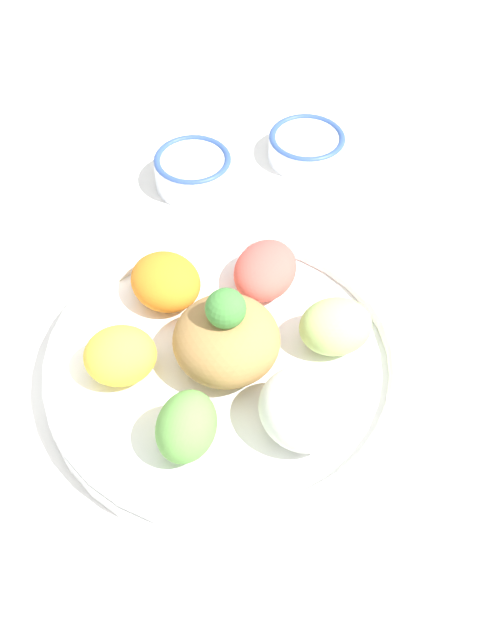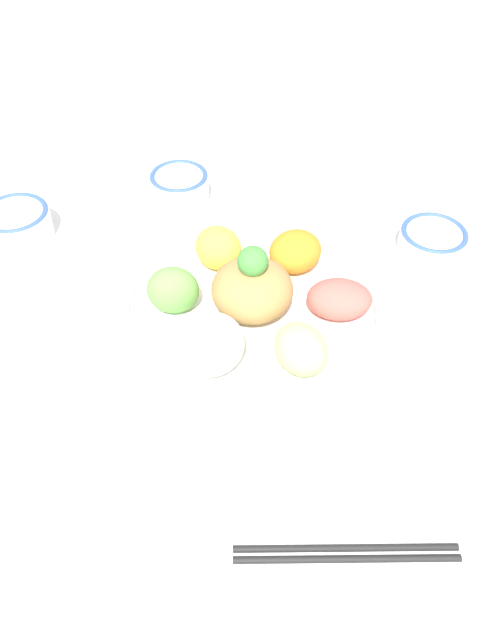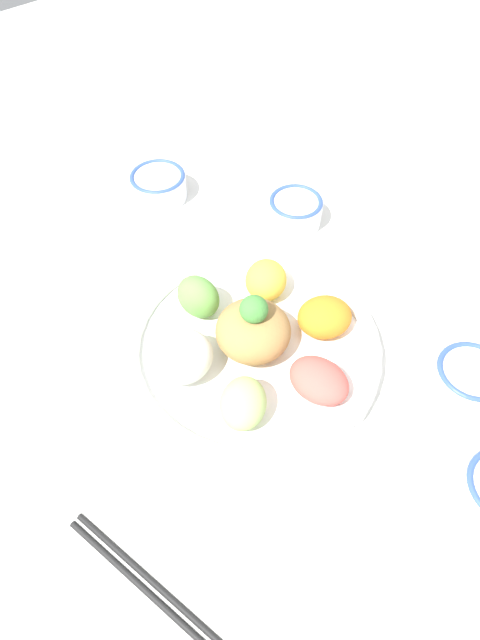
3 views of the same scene
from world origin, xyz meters
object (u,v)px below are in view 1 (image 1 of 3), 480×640
sauce_bowl_red (306,145)px  serving_spoon_main (87,126)px  salad_platter (231,355)px  sauce_bowl_dark (193,169)px

sauce_bowl_red → serving_spoon_main: size_ratio=0.75×
salad_platter → serving_spoon_main: salad_platter is taller
sauce_bowl_dark → serving_spoon_main: (-0.02, -0.17, -0.02)m
sauce_bowl_red → sauce_bowl_dark: sauce_bowl_dark is taller
sauce_bowl_red → sauce_bowl_dark: bearing=-39.0°
salad_platter → serving_spoon_main: 0.42m
serving_spoon_main → sauce_bowl_dark: bearing=-66.6°
salad_platter → serving_spoon_main: size_ratio=2.75×
sauce_bowl_dark → sauce_bowl_red: bearing=141.0°
salad_platter → serving_spoon_main: (-0.23, -0.35, -0.02)m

